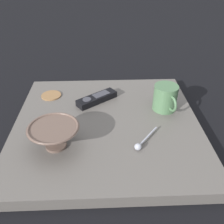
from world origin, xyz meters
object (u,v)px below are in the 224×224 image
object	(u,v)px
teaspoon	(141,144)
drink_coaster	(51,95)
tv_remote_near	(97,99)
coffee_mug	(165,98)
cereal_bowl	(54,135)

from	to	relation	value
teaspoon	drink_coaster	xyz separation A→B (m)	(0.32, 0.33, -0.01)
tv_remote_near	coffee_mug	bearing A→B (deg)	-104.00
teaspoon	cereal_bowl	bearing A→B (deg)	87.07
tv_remote_near	drink_coaster	world-z (taller)	tv_remote_near
cereal_bowl	tv_remote_near	bearing A→B (deg)	-25.74
drink_coaster	teaspoon	bearing A→B (deg)	-134.50
coffee_mug	tv_remote_near	size ratio (longest dim) A/B	0.73
coffee_mug	tv_remote_near	world-z (taller)	coffee_mug
coffee_mug	teaspoon	world-z (taller)	coffee_mug
teaspoon	coffee_mug	bearing A→B (deg)	-29.62
cereal_bowl	drink_coaster	world-z (taller)	cereal_bowl
coffee_mug	drink_coaster	size ratio (longest dim) A/B	1.49
cereal_bowl	teaspoon	size ratio (longest dim) A/B	1.49
cereal_bowl	tv_remote_near	distance (m)	0.29
tv_remote_near	cereal_bowl	bearing A→B (deg)	154.26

